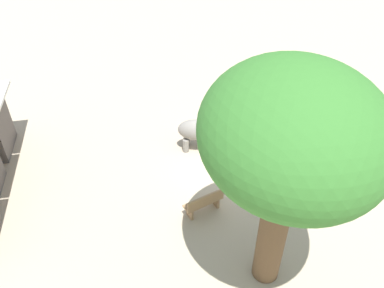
{
  "coord_description": "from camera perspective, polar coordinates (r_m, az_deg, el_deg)",
  "views": [
    {
      "loc": [
        -10.83,
        4.07,
        9.85
      ],
      "look_at": [
        0.68,
        1.68,
        0.8
      ],
      "focal_mm": 35.37,
      "sensor_mm": 36.0,
      "label": 1
    }
  ],
  "objects": [
    {
      "name": "person_handler",
      "position": [
        17.2,
        6.8,
        6.13
      ],
      "size": [
        0.43,
        0.34,
        1.62
      ],
      "rotation": [
        0.0,
        0.0,
        2.21
      ],
      "color": "#3F3833",
      "rests_on": "ground_plane"
    },
    {
      "name": "wooden_bench",
      "position": [
        12.96,
        1.83,
        -8.81
      ],
      "size": [
        0.83,
        1.45,
        0.88
      ],
      "rotation": [
        0.0,
        0.0,
        5.04
      ],
      "color": "#9E7A51",
      "rests_on": "ground_plane"
    },
    {
      "name": "elephant",
      "position": [
        15.35,
        1.42,
        1.91
      ],
      "size": [
        1.48,
        2.04,
        1.41
      ],
      "rotation": [
        0.0,
        0.0,
        4.42
      ],
      "color": "gray",
      "rests_on": "ground_plane"
    },
    {
      "name": "picnic_table_near",
      "position": [
        18.2,
        13.87,
        5.81
      ],
      "size": [
        2.1,
        2.1,
        0.78
      ],
      "rotation": [
        0.0,
        0.0,
        0.72
      ],
      "color": "olive",
      "rests_on": "ground_plane"
    },
    {
      "name": "ground_plane",
      "position": [
        15.2,
        6.76,
        -3.14
      ],
      "size": [
        60.0,
        60.0,
        0.0
      ],
      "primitive_type": "plane",
      "color": "#BAA88C"
    },
    {
      "name": "shade_tree_main",
      "position": [
        8.44,
        14.79,
        0.98
      ],
      "size": [
        4.51,
        4.13,
        6.7
      ],
      "color": "brown",
      "rests_on": "ground_plane"
    }
  ]
}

